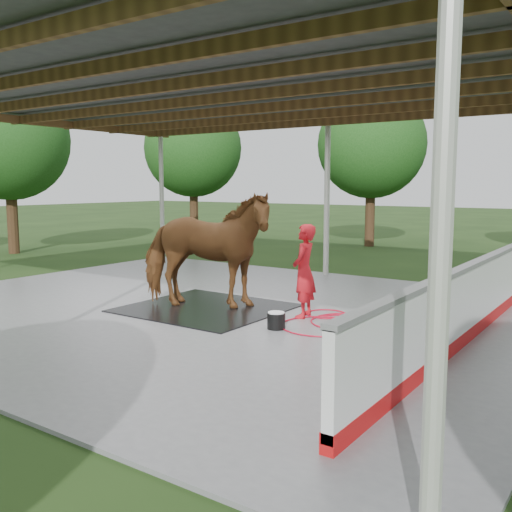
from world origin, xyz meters
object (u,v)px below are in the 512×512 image
Objects in this scene: horse at (205,250)px; wash_bucket at (276,320)px; handler at (304,271)px; dasher_board at (460,310)px.

horse is 2.18m from wash_bucket.
handler is (1.84, 0.45, -0.28)m from horse.
dasher_board is 27.45× the size of wash_bucket.
wash_bucket is (1.89, -0.51, -0.95)m from horse.
handler is (-2.73, 0.34, 0.27)m from dasher_board.
horse is at bearing -178.70° from dasher_board.
horse is 1.57× the size of handler.
horse is 1.91m from handler.
dasher_board is 2.78m from wash_bucket.
dasher_board is at bearing 12.90° from wash_bucket.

